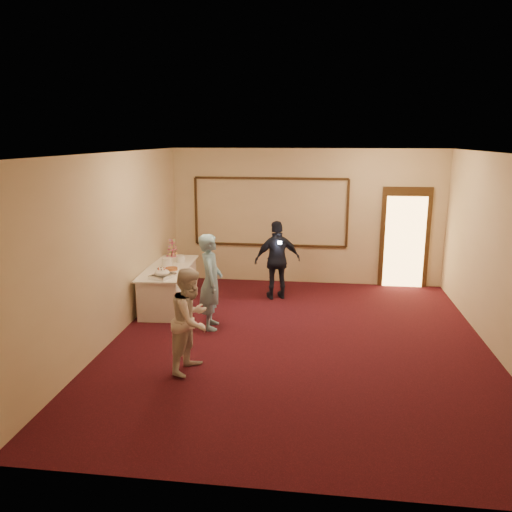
{
  "coord_description": "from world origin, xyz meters",
  "views": [
    {
      "loc": [
        0.29,
        -7.53,
        3.23
      ],
      "look_at": [
        -0.82,
        1.11,
        1.15
      ],
      "focal_mm": 35.0,
      "sensor_mm": 36.0,
      "label": 1
    }
  ],
  "objects": [
    {
      "name": "camera_flash",
      "position": [
        -0.47,
        2.0,
        1.22
      ],
      "size": [
        0.08,
        0.05,
        0.05
      ],
      "primitive_type": "cube",
      "rotation": [
        0.0,
        0.0,
        0.18
      ],
      "color": "white",
      "rests_on": "guest"
    },
    {
      "name": "cupcake_stand",
      "position": [
        -2.79,
        2.47,
        0.91
      ],
      "size": [
        0.27,
        0.27,
        0.39
      ],
      "color": "#CE4D82",
      "rests_on": "buffet_table"
    },
    {
      "name": "wall_molding",
      "position": [
        -0.8,
        3.47,
        1.6
      ],
      "size": [
        3.45,
        0.04,
        1.55
      ],
      "color": "black",
      "rests_on": "room_walls"
    },
    {
      "name": "pavlova_tray",
      "position": [
        -2.48,
        0.8,
        0.84
      ],
      "size": [
        0.43,
        0.52,
        0.17
      ],
      "color": "#AFB2B6",
      "rests_on": "buffet_table"
    },
    {
      "name": "plate_stack_a",
      "position": [
        -2.63,
        1.6,
        0.86
      ],
      "size": [
        0.21,
        0.21,
        0.17
      ],
      "color": "white",
      "rests_on": "buffet_table"
    },
    {
      "name": "buffet_table",
      "position": [
        -2.6,
        1.55,
        0.39
      ],
      "size": [
        0.94,
        2.14,
        0.77
      ],
      "color": "white",
      "rests_on": "floor"
    },
    {
      "name": "man",
      "position": [
        -1.52,
        0.48,
        0.83
      ],
      "size": [
        0.48,
        0.66,
        1.65
      ],
      "primitive_type": "imported",
      "rotation": [
        0.0,
        0.0,
        1.72
      ],
      "color": "#7BACC8",
      "rests_on": "floor"
    },
    {
      "name": "guest",
      "position": [
        -0.53,
        2.25,
        0.8
      ],
      "size": [
        1.02,
        0.68,
        1.61
      ],
      "primitive_type": "imported",
      "rotation": [
        0.0,
        0.0,
        3.47
      ],
      "color": "black",
      "rests_on": "floor"
    },
    {
      "name": "doorway",
      "position": [
        2.15,
        3.45,
        1.08
      ],
      "size": [
        1.05,
        0.07,
        2.2
      ],
      "color": "black",
      "rests_on": "floor"
    },
    {
      "name": "floor",
      "position": [
        0.0,
        0.0,
        0.0
      ],
      "size": [
        7.0,
        7.0,
        0.0
      ],
      "primitive_type": "plane",
      "color": "black",
      "rests_on": "ground"
    },
    {
      "name": "room_walls",
      "position": [
        0.0,
        0.0,
        2.03
      ],
      "size": [
        6.04,
        7.04,
        3.02
      ],
      "color": "beige",
      "rests_on": "floor"
    },
    {
      "name": "plate_stack_b",
      "position": [
        -2.47,
        1.97,
        0.84
      ],
      "size": [
        0.17,
        0.17,
        0.14
      ],
      "color": "white",
      "rests_on": "buffet_table"
    },
    {
      "name": "tart",
      "position": [
        -2.46,
        1.31,
        0.8
      ],
      "size": [
        0.27,
        0.27,
        0.06
      ],
      "color": "white",
      "rests_on": "buffet_table"
    },
    {
      "name": "woman",
      "position": [
        -1.44,
        -1.14,
        0.75
      ],
      "size": [
        0.73,
        0.85,
        1.49
      ],
      "primitive_type": "imported",
      "rotation": [
        0.0,
        0.0,
        1.31
      ],
      "color": "silver",
      "rests_on": "floor"
    }
  ]
}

